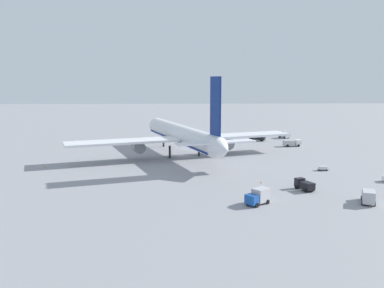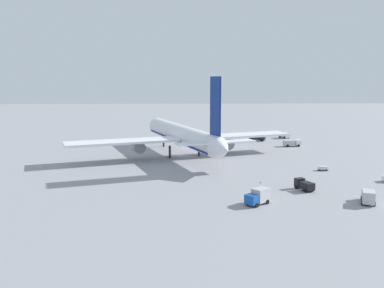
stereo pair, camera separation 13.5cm
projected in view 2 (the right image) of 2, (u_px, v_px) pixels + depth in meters
The scene contains 15 objects.
ground_plane at pixel (182, 156), 136.66m from camera, with size 600.00×600.00×0.00m, color gray.
airliner at pixel (183, 136), 134.36m from camera, with size 66.48×73.61×25.71m.
service_truck_0 at pixel (258, 196), 83.18m from camera, with size 5.32×5.68×3.17m.
service_truck_1 at pixel (284, 134), 177.42m from camera, with size 5.11×4.29×3.05m.
service_truck_2 at pixel (368, 196), 83.83m from camera, with size 6.30×4.37×2.80m.
service_truck_3 at pixel (257, 137), 169.87m from camera, with size 5.00×6.65×2.45m.
service_truck_4 at pixel (304, 185), 93.89m from camera, with size 5.39×3.76×2.41m.
service_truck_5 at pixel (292, 143), 155.55m from camera, with size 3.06×6.71×2.46m.
baggage_cart_0 at pixel (323, 168), 114.23m from camera, with size 1.69×3.24×1.22m.
baggage_cart_1 at pixel (78, 142), 160.85m from camera, with size 3.10×2.27×1.33m.
ground_worker_0 at pixel (264, 134), 184.53m from camera, with size 0.53×0.53×1.79m.
ground_worker_1 at pixel (286, 134), 183.62m from camera, with size 0.43×0.43×1.75m.
traffic_cone_0 at pixel (202, 136), 181.32m from camera, with size 0.36×0.36×0.55m, color orange.
traffic_cone_1 at pixel (261, 182), 100.38m from camera, with size 0.36×0.36×0.55m, color orange.
traffic_cone_2 at pixel (45, 167), 117.89m from camera, with size 0.36×0.36×0.55m, color orange.
Camera 2 is at (-134.48, 1.26, 24.85)m, focal length 38.71 mm.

